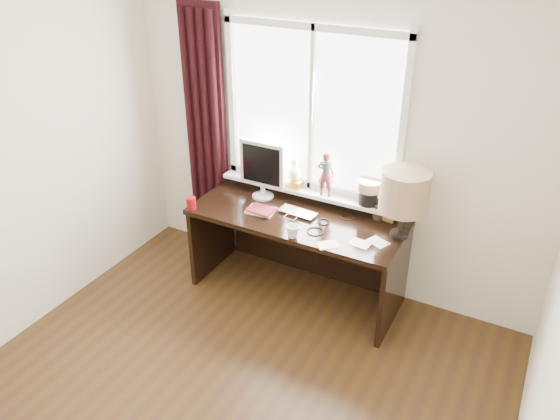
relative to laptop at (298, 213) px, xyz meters
The scene contains 15 objects.
wall_back 0.65m from the laptop, 72.69° to the left, with size 3.50×2.60×0.00m, color beige.
wall_right 2.55m from the laptop, 41.79° to the right, with size 4.00×2.60×0.00m, color beige.
laptop is the anchor object (origin of this frame).
mug 0.35m from the laptop, 70.28° to the right, with size 0.10×0.10×0.10m, color white.
red_cup 0.86m from the laptop, 157.84° to the right, with size 0.08×0.08×0.10m, color maroon.
window 0.62m from the laptop, 95.43° to the left, with size 1.52×0.20×1.40m.
curtain 1.11m from the laptop, 166.45° to the left, with size 0.38×0.09×2.25m.
desk 0.26m from the laptop, 84.74° to the left, with size 1.70×0.70×0.75m.
monitor 0.49m from the laptop, 162.38° to the left, with size 0.40×0.18×0.49m.
notebook_stack 0.30m from the laptop, 158.38° to the right, with size 0.24×0.18×0.03m.
brush_holder 0.63m from the laptop, 21.78° to the left, with size 0.09×0.09×0.25m.
icon_frame 0.70m from the laptop, 18.23° to the left, with size 0.10×0.04×0.13m.
table_lamp 0.88m from the laptop, ahead, with size 0.35×0.35×0.52m.
loose_papers 0.59m from the laptop, 19.38° to the right, with size 0.49×0.38×0.00m.
desk_cables 0.28m from the laptop, ahead, with size 0.30×0.48×0.01m.
Camera 1 is at (1.53, -1.73, 2.86)m, focal length 35.00 mm.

